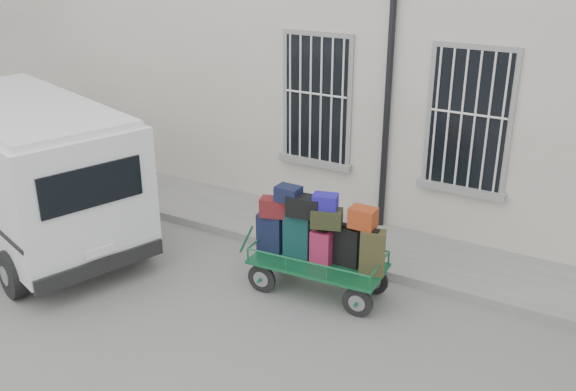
% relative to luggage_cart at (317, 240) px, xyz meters
% --- Properties ---
extents(ground, '(80.00, 80.00, 0.00)m').
position_rel_luggage_cart_xyz_m(ground, '(-0.93, -0.53, -0.85)').
color(ground, slate).
rests_on(ground, ground).
extents(building, '(24.00, 5.15, 6.00)m').
position_rel_luggage_cart_xyz_m(building, '(-0.92, 4.97, 2.15)').
color(building, beige).
rests_on(building, ground).
extents(sidewalk, '(24.00, 1.70, 0.15)m').
position_rel_luggage_cart_xyz_m(sidewalk, '(-0.93, 1.67, -0.78)').
color(sidewalk, slate).
rests_on(sidewalk, ground).
extents(luggage_cart, '(2.34, 1.03, 1.61)m').
position_rel_luggage_cart_xyz_m(luggage_cart, '(0.00, 0.00, 0.00)').
color(luggage_cart, black).
rests_on(luggage_cart, ground).
extents(van, '(5.25, 3.45, 2.46)m').
position_rel_luggage_cart_xyz_m(van, '(-4.97, -0.90, 0.56)').
color(van, white).
rests_on(van, ground).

